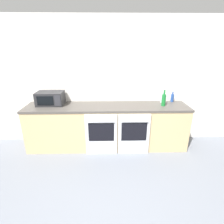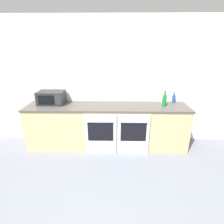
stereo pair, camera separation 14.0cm
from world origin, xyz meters
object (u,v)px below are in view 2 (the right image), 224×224
Objects in this scene: oven_right at (133,135)px; bottle_clear at (163,99)px; microwave at (51,98)px; bottle_green at (164,100)px; oven_left at (101,134)px; bottle_blue at (174,98)px.

bottle_clear is at bearing 39.10° from oven_right.
microwave is 1.65× the size of bottle_green.
oven_right is (0.63, 0.00, 0.00)m from oven_left.
oven_right is 1.61× the size of microwave.
oven_left and oven_right have the same top height.
microwave is 2.31m from bottle_clear.
oven_right is 2.66× the size of bottle_green.
oven_right is 1.19m from bottle_blue.
oven_left is 2.66× the size of bottle_green.
bottle_clear is at bearing 2.60° from microwave.
bottle_green reaches higher than microwave.
microwave is 2.38× the size of bottle_blue.
bottle_green is 0.38m from bottle_blue.
bottle_blue is (0.27, 0.26, -0.04)m from bottle_green.
oven_left is 3.83× the size of bottle_blue.
bottle_green is (2.27, -0.12, -0.01)m from microwave.
oven_left is 0.63m from oven_right.
bottle_clear is (2.31, 0.10, -0.05)m from microwave.
bottle_blue is 1.03× the size of bottle_clear.
bottle_green is (1.24, 0.31, 0.60)m from oven_left.
oven_left is at bearing -165.97° from bottle_green.
bottle_clear is (1.28, 0.53, 0.56)m from oven_left.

